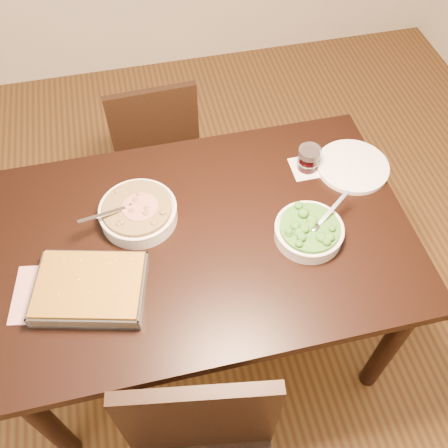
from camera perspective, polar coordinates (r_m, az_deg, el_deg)
The scene contains 10 objects.
ground at distance 2.31m, azimuth -1.89°, elevation -11.98°, with size 4.00×4.00×0.00m, color #4C2C15.
table at distance 1.74m, azimuth -2.47°, elevation -3.08°, with size 1.40×0.90×0.75m.
magazine_a at distance 1.62m, azimuth -18.37°, elevation -7.49°, with size 0.27×0.20×0.01m, color #C6384D.
coaster at distance 1.87m, azimuth 9.45°, elevation 6.39°, with size 0.11×0.11×0.00m, color white.
stew_bowl at distance 1.69m, azimuth -9.78°, elevation 1.36°, with size 0.28×0.26×0.10m.
broccoli_bowl at distance 1.65m, azimuth 9.68°, elevation -0.78°, with size 0.24×0.23×0.09m.
baking_dish at distance 1.57m, azimuth -15.03°, elevation -7.08°, with size 0.38×0.31×0.06m.
wine_tumbler at distance 1.84m, azimuth 9.65°, elevation 7.42°, with size 0.08×0.08×0.09m.
dinner_plate at distance 1.90m, azimuth 14.48°, elevation 6.39°, with size 0.26×0.26×0.02m, color white.
chair_far at distance 2.40m, azimuth -7.93°, elevation 9.61°, with size 0.40×0.40×0.81m.
Camera 1 is at (-0.14, -0.94, 2.11)m, focal length 40.00 mm.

